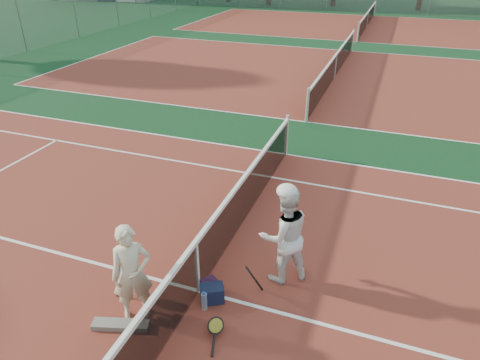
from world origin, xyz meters
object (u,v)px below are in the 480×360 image
net_main (197,267)px  racket_spare (216,327)px  racket_black_held (250,281)px  player_a (132,274)px  sports_bag_purple (212,289)px  sports_bag_navy (212,294)px  water_bottle (204,302)px  racket_red (122,280)px  player_b (284,235)px

net_main → racket_spare: size_ratio=18.44×
racket_black_held → player_a: bearing=-9.1°
racket_black_held → sports_bag_purple: racket_black_held is taller
racket_black_held → racket_spare: racket_black_held is taller
racket_spare → sports_bag_navy: bearing=12.2°
racket_spare → sports_bag_purple: 0.71m
water_bottle → net_main: bearing=128.1°
racket_black_held → sports_bag_purple: (-0.55, -0.26, -0.14)m
racket_red → racket_black_held: 2.02m
net_main → player_a: 1.04m
player_b → water_bottle: player_b is taller
racket_red → racket_black_held: size_ratio=1.07×
net_main → racket_red: 1.21m
net_main → racket_black_held: net_main is taller
racket_spare → sports_bag_navy: size_ratio=1.66×
player_a → sports_bag_navy: bearing=-4.7°
racket_black_held → sports_bag_purple: 0.62m
racket_black_held → sports_bag_navy: bearing=-9.1°
racket_red → sports_bag_navy: 1.43m
player_a → racket_black_held: player_a is taller
player_b → racket_black_held: (-0.37, -0.57, -0.58)m
sports_bag_navy → water_bottle: 0.21m
player_a → sports_bag_navy: (0.95, 0.64, -0.65)m
water_bottle → player_b: bearing=50.4°
water_bottle → player_a: bearing=-154.3°
player_a → racket_black_held: (1.46, 0.99, -0.52)m
net_main → sports_bag_navy: bearing=-21.4°
sports_bag_purple → water_bottle: size_ratio=1.14×
player_b → water_bottle: bearing=13.6°
racket_red → water_bottle: racket_red is taller
racket_red → racket_black_held: (1.89, 0.71, -0.02)m
net_main → player_a: player_a is taller
player_b → net_main: bearing=-2.5°
player_b → player_a: bearing=3.5°
player_a → sports_bag_navy: 1.32m
player_a → racket_spare: bearing=-33.8°
player_b → racket_red: player_b is taller
racket_spare → sports_bag_purple: size_ratio=1.75×
sports_bag_purple → player_a: bearing=-141.3°
racket_black_held → water_bottle: 0.79m
net_main → water_bottle: bearing=-51.9°
player_b → sports_bag_navy: 1.46m
player_b → sports_bag_navy: bearing=9.2°
racket_black_held → sports_bag_navy: racket_black_held is taller
racket_black_held → sports_bag_purple: size_ratio=1.61×
player_a → racket_red: bearing=107.9°
net_main → racket_red: net_main is taller
sports_bag_navy → player_b: bearing=46.0°
racket_red → water_bottle: (1.34, 0.16, -0.14)m
racket_spare → sports_bag_purple: sports_bag_purple is taller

